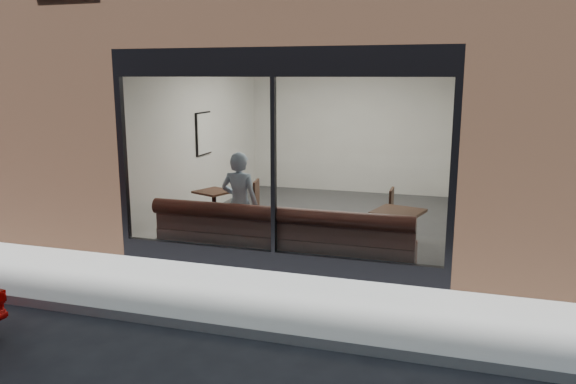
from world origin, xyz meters
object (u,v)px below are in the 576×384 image
(person, at_px, (240,203))
(cafe_chair_right, at_px, (379,229))
(banquette, at_px, (282,248))
(cafe_chair_left, at_px, (246,218))
(cafe_table_right, at_px, (398,212))
(cafe_table_left, at_px, (214,192))

(person, bearing_deg, cafe_chair_right, -147.87)
(banquette, distance_m, person, 1.02)
(person, bearing_deg, cafe_chair_left, -72.77)
(cafe_table_right, distance_m, cafe_chair_left, 2.97)
(cafe_table_right, height_order, cafe_chair_left, cafe_table_right)
(person, height_order, cafe_chair_left, person)
(cafe_chair_left, height_order, cafe_chair_right, cafe_chair_left)
(person, distance_m, cafe_chair_left, 1.46)
(cafe_table_left, relative_size, cafe_chair_left, 1.28)
(cafe_table_right, bearing_deg, cafe_chair_left, 164.95)
(cafe_table_left, xyz_separation_m, cafe_chair_right, (3.00, 0.18, -0.50))
(cafe_table_right, bearing_deg, cafe_chair_right, 117.14)
(banquette, height_order, person, person)
(banquette, distance_m, cafe_chair_right, 1.97)
(cafe_table_left, distance_m, cafe_table_right, 3.43)
(banquette, relative_size, cafe_chair_left, 8.80)
(banquette, relative_size, person, 2.42)
(banquette, bearing_deg, person, 163.38)
(banquette, height_order, cafe_chair_right, banquette)
(cafe_table_left, relative_size, cafe_table_right, 0.83)
(person, xyz_separation_m, cafe_table_right, (2.44, 0.52, -0.09))
(cafe_table_left, bearing_deg, cafe_table_right, -9.64)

